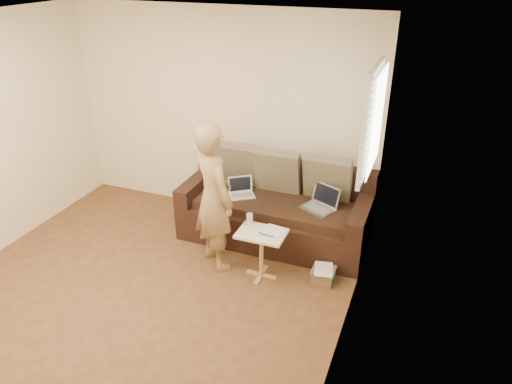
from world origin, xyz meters
TOP-DOWN VIEW (x-y plane):
  - floor at (0.00, 0.00)m, footprint 4.50×4.50m
  - ceiling at (0.00, 0.00)m, footprint 4.50×4.50m
  - wall_back at (0.00, 2.25)m, footprint 4.00×0.00m
  - wall_right at (2.00, 0.00)m, footprint 0.00×4.50m
  - window_blinds at (1.95, 1.50)m, footprint 0.12×0.88m
  - sofa at (0.90, 1.77)m, footprint 2.20×0.95m
  - pillow_left at (0.30, 2.02)m, footprint 0.55×0.29m
  - pillow_mid at (0.85, 1.98)m, footprint 0.55×0.27m
  - pillow_right at (1.45, 2.00)m, footprint 0.55×0.28m
  - laptop_silver at (1.42, 1.72)m, footprint 0.44×0.39m
  - laptop_white at (0.50, 1.71)m, footprint 0.36×0.34m
  - person at (0.46, 1.05)m, footprint 0.72×0.68m
  - side_table at (1.02, 1.00)m, footprint 0.50×0.35m
  - drinking_glass at (0.84, 1.11)m, footprint 0.07×0.07m
  - scissors at (1.09, 0.95)m, footprint 0.19×0.11m
  - paper_on_table at (1.11, 1.03)m, footprint 0.25×0.33m
  - striped_box at (1.66, 1.15)m, footprint 0.24×0.24m

SIDE VIEW (x-z plane):
  - floor at x=0.00m, z-range 0.00..0.00m
  - striped_box at x=1.66m, z-range 0.00..0.15m
  - side_table at x=1.02m, z-range 0.00..0.54m
  - sofa at x=0.90m, z-range 0.00..0.85m
  - laptop_silver at x=1.42m, z-range 0.40..0.64m
  - laptop_white at x=0.50m, z-range 0.41..0.63m
  - paper_on_table at x=1.11m, z-range 0.54..0.55m
  - scissors at x=1.09m, z-range 0.54..0.56m
  - drinking_glass at x=0.84m, z-range 0.54..0.66m
  - pillow_left at x=0.30m, z-range 0.51..1.07m
  - pillow_mid at x=0.85m, z-range 0.51..1.07m
  - pillow_right at x=1.45m, z-range 0.51..1.07m
  - person at x=0.46m, z-range 0.00..1.64m
  - wall_back at x=0.00m, z-range -0.70..3.30m
  - wall_right at x=2.00m, z-range -0.95..3.55m
  - window_blinds at x=1.95m, z-range 1.16..2.24m
  - ceiling at x=0.00m, z-range 2.60..2.60m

